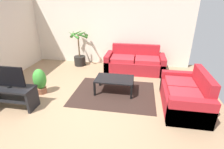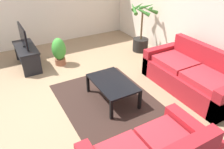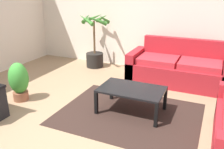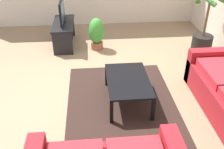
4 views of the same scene
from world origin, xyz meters
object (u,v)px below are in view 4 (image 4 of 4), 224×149
(tv, at_px, (62,11))
(potted_palm, at_px, (204,30))
(tv_stand, at_px, (64,30))
(coffee_table, at_px, (128,82))
(potted_plant_small, at_px, (97,33))

(tv, distance_m, potted_palm, 3.06)
(tv_stand, xyz_separation_m, potted_palm, (0.61, 2.99, 0.15))
(tv, distance_m, coffee_table, 2.56)
(potted_plant_small, bearing_deg, coffee_table, 11.65)
(potted_palm, xyz_separation_m, potted_plant_small, (-0.32, -2.26, -0.12))
(tv_stand, bearing_deg, coffee_table, 26.59)
(tv, bearing_deg, potted_plant_small, 67.91)
(potted_plant_small, bearing_deg, tv_stand, -112.01)
(tv, height_order, potted_palm, potted_palm)
(coffee_table, height_order, potted_palm, potted_palm)
(tv_stand, bearing_deg, tv, 90.00)
(tv, bearing_deg, tv_stand, -90.00)
(tv_stand, height_order, potted_plant_small, potted_plant_small)
(tv_stand, xyz_separation_m, tv, (-0.00, 0.00, 0.45))
(tv, xyz_separation_m, potted_plant_small, (0.29, 0.72, -0.42))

